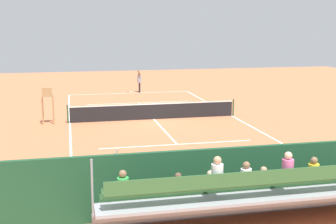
% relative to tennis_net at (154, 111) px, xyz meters
% --- Properties ---
extents(ground_plane, '(60.00, 60.00, 0.00)m').
position_rel_tennis_net_xyz_m(ground_plane, '(0.00, 0.00, -0.50)').
color(ground_plane, '#CC7047').
extents(court_line_markings, '(10.10, 22.20, 0.01)m').
position_rel_tennis_net_xyz_m(court_line_markings, '(0.00, -0.04, -0.50)').
color(court_line_markings, white).
rests_on(court_line_markings, ground).
extents(tennis_net, '(10.30, 0.10, 1.07)m').
position_rel_tennis_net_xyz_m(tennis_net, '(0.00, 0.00, 0.00)').
color(tennis_net, black).
rests_on(tennis_net, ground).
extents(backdrop_wall, '(18.00, 0.16, 2.00)m').
position_rel_tennis_net_xyz_m(backdrop_wall, '(0.00, 14.00, 0.50)').
color(backdrop_wall, '#1E4C2D').
rests_on(backdrop_wall, ground).
extents(bleacher_stand, '(9.06, 2.40, 2.48)m').
position_rel_tennis_net_xyz_m(bleacher_stand, '(-0.01, 15.34, 0.46)').
color(bleacher_stand, '#9EA0A5').
rests_on(bleacher_stand, ground).
extents(umpire_chair, '(0.67, 0.67, 2.14)m').
position_rel_tennis_net_xyz_m(umpire_chair, '(6.20, -0.05, 0.81)').
color(umpire_chair, '#A88456').
rests_on(umpire_chair, ground).
extents(courtside_bench, '(1.80, 0.40, 0.93)m').
position_rel_tennis_net_xyz_m(courtside_bench, '(-2.40, 13.27, 0.06)').
color(courtside_bench, '#9E754C').
rests_on(courtside_bench, ground).
extents(equipment_bag, '(0.90, 0.36, 0.36)m').
position_rel_tennis_net_xyz_m(equipment_bag, '(-0.90, 13.40, -0.32)').
color(equipment_bag, '#334C8C').
rests_on(equipment_bag, ground).
extents(tennis_player, '(0.44, 0.56, 1.93)m').
position_rel_tennis_net_xyz_m(tennis_player, '(-0.90, -11.27, 0.51)').
color(tennis_player, black).
rests_on(tennis_player, ground).
extents(tennis_racket, '(0.57, 0.43, 0.03)m').
position_rel_tennis_net_xyz_m(tennis_racket, '(-0.18, -11.69, -0.49)').
color(tennis_racket, black).
rests_on(tennis_racket, ground).
extents(tennis_ball_near, '(0.07, 0.07, 0.07)m').
position_rel_tennis_net_xyz_m(tennis_ball_near, '(-0.64, -8.69, -0.47)').
color(tennis_ball_near, '#CCDB33').
rests_on(tennis_ball_near, ground).
extents(line_judge, '(0.45, 0.56, 1.93)m').
position_rel_tennis_net_xyz_m(line_judge, '(3.63, 13.37, 0.51)').
color(line_judge, '#232328').
rests_on(line_judge, ground).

